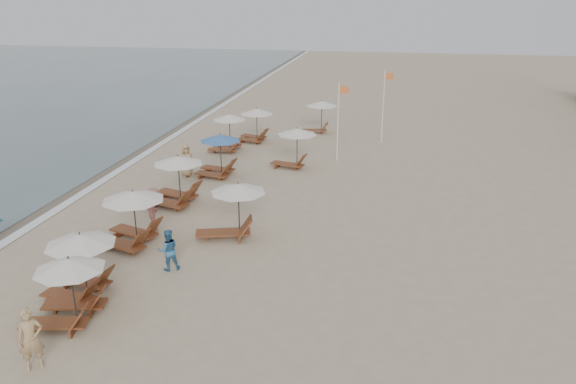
% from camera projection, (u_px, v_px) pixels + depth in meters
% --- Properties ---
extents(ground, '(160.00, 160.00, 0.00)m').
position_uv_depth(ground, '(268.00, 300.00, 17.71)').
color(ground, tan).
rests_on(ground, ground).
extents(wet_sand_band, '(3.20, 140.00, 0.01)m').
position_uv_depth(wet_sand_band, '(80.00, 179.00, 29.16)').
color(wet_sand_band, '#6B5E4C').
rests_on(wet_sand_band, ground).
extents(foam_line, '(0.50, 140.00, 0.02)m').
position_uv_depth(foam_line, '(103.00, 181.00, 28.93)').
color(foam_line, white).
rests_on(foam_line, ground).
extents(lounger_station_0, '(2.48, 2.14, 2.11)m').
position_uv_depth(lounger_station_0, '(66.00, 291.00, 16.25)').
color(lounger_station_0, brown).
rests_on(lounger_station_0, ground).
extents(lounger_station_1, '(2.49, 2.23, 2.19)m').
position_uv_depth(lounger_station_1, '(78.00, 263.00, 17.61)').
color(lounger_station_1, brown).
rests_on(lounger_station_1, ground).
extents(lounger_station_2, '(2.77, 2.51, 2.22)m').
position_uv_depth(lounger_station_2, '(129.00, 218.00, 21.26)').
color(lounger_station_2, brown).
rests_on(lounger_station_2, ground).
extents(lounger_station_3, '(2.77, 2.60, 2.34)m').
position_uv_depth(lounger_station_3, '(174.00, 182.00, 25.42)').
color(lounger_station_3, brown).
rests_on(lounger_station_3, ground).
extents(lounger_station_4, '(2.52, 2.18, 2.31)m').
position_uv_depth(lounger_station_4, '(217.00, 155.00, 29.34)').
color(lounger_station_4, brown).
rests_on(lounger_station_4, ground).
extents(lounger_station_5, '(2.39, 2.07, 2.33)m').
position_uv_depth(lounger_station_5, '(227.00, 133.00, 34.01)').
color(lounger_station_5, brown).
rests_on(lounger_station_5, ground).
extents(lounger_station_6, '(2.42, 2.18, 2.21)m').
position_uv_depth(lounger_station_6, '(254.00, 124.00, 36.20)').
color(lounger_station_6, brown).
rests_on(lounger_station_6, ground).
extents(inland_station_0, '(2.89, 2.26, 2.22)m').
position_uv_depth(inland_station_0, '(231.00, 208.00, 21.84)').
color(inland_station_0, brown).
rests_on(inland_station_0, ground).
extents(inland_station_1, '(2.66, 2.24, 2.22)m').
position_uv_depth(inland_station_1, '(293.00, 143.00, 30.69)').
color(inland_station_1, brown).
rests_on(inland_station_1, ground).
extents(inland_station_2, '(2.52, 2.24, 2.22)m').
position_uv_depth(inland_station_2, '(319.00, 112.00, 38.42)').
color(inland_station_2, brown).
rests_on(inland_station_2, ground).
extents(beachgoer_near, '(0.77, 0.72, 1.78)m').
position_uv_depth(beachgoer_near, '(31.00, 339.00, 14.23)').
color(beachgoer_near, tan).
rests_on(beachgoer_near, ground).
extents(beachgoer_mid_a, '(0.94, 0.88, 1.53)m').
position_uv_depth(beachgoer_mid_a, '(168.00, 250.00, 19.43)').
color(beachgoer_mid_a, '#306892').
rests_on(beachgoer_mid_a, ground).
extents(beachgoer_mid_b, '(1.08, 1.38, 1.88)m').
position_uv_depth(beachgoer_mid_b, '(154.00, 210.00, 22.54)').
color(beachgoer_mid_b, '#9A5A4E').
rests_on(beachgoer_mid_b, ground).
extents(beachgoer_far_b, '(1.02, 0.96, 1.75)m').
position_uv_depth(beachgoer_far_b, '(186.00, 161.00, 29.39)').
color(beachgoer_far_b, tan).
rests_on(beachgoer_far_b, ground).
extents(flag_pole_near, '(0.60, 0.08, 4.55)m').
position_uv_depth(flag_pole_near, '(339.00, 118.00, 31.60)').
color(flag_pole_near, silver).
rests_on(flag_pole_near, ground).
extents(flag_pole_far, '(0.60, 0.08, 4.72)m').
position_uv_depth(flag_pole_far, '(384.00, 103.00, 35.52)').
color(flag_pole_far, silver).
rests_on(flag_pole_far, ground).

